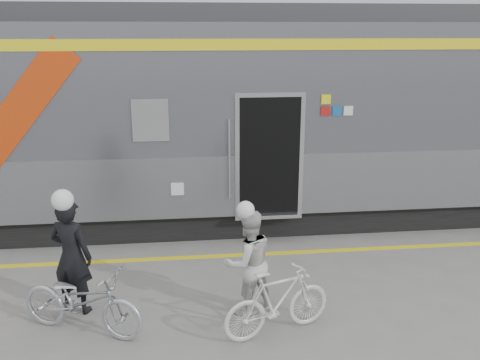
{
  "coord_description": "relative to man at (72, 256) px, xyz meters",
  "views": [
    {
      "loc": [
        -0.56,
        -5.7,
        3.69
      ],
      "look_at": [
        0.26,
        1.6,
        1.5
      ],
      "focal_mm": 38.0,
      "sensor_mm": 36.0,
      "label": 1
    }
  ],
  "objects": [
    {
      "name": "helmet_woman",
      "position": [
        2.32,
        -0.3,
        0.77
      ],
      "size": [
        0.23,
        0.23,
        0.23
      ],
      "primitive_type": "sphere",
      "color": "white",
      "rests_on": "woman"
    },
    {
      "name": "man",
      "position": [
        0.0,
        0.0,
        0.0
      ],
      "size": [
        0.69,
        0.59,
        1.61
      ],
      "primitive_type": "imported",
      "rotation": [
        0.0,
        0.0,
        2.73
      ],
      "color": "black",
      "rests_on": "ground"
    },
    {
      "name": "safety_strip",
      "position": [
        2.09,
        1.49,
        -0.8
      ],
      "size": [
        24.0,
        0.12,
        0.01
      ],
      "primitive_type": "cube",
      "color": "yellow",
      "rests_on": "ground"
    },
    {
      "name": "bicycle_right",
      "position": [
        2.62,
        -0.85,
        -0.36
      ],
      "size": [
        1.52,
        0.86,
        0.88
      ],
      "primitive_type": "imported",
      "rotation": [
        0.0,
        0.0,
        1.89
      ],
      "color": "silver",
      "rests_on": "ground"
    },
    {
      "name": "train",
      "position": [
        0.8,
        3.53,
        1.25
      ],
      "size": [
        24.0,
        3.17,
        4.1
      ],
      "color": "black",
      "rests_on": "ground"
    },
    {
      "name": "ground",
      "position": [
        2.09,
        -0.66,
        -0.8
      ],
      "size": [
        90.0,
        90.0,
        0.0
      ],
      "primitive_type": "plane",
      "color": "slate",
      "rests_on": "ground"
    },
    {
      "name": "helmet_man",
      "position": [
        0.0,
        0.0,
        0.94
      ],
      "size": [
        0.28,
        0.28,
        0.28
      ],
      "primitive_type": "sphere",
      "color": "white",
      "rests_on": "man"
    },
    {
      "name": "bicycle_left",
      "position": [
        0.2,
        -0.55,
        -0.36
      ],
      "size": [
        1.78,
        1.21,
        0.88
      ],
      "primitive_type": "imported",
      "rotation": [
        0.0,
        0.0,
        1.16
      ],
      "color": "#B7BABF",
      "rests_on": "ground"
    },
    {
      "name": "woman",
      "position": [
        2.32,
        -0.3,
        -0.08
      ],
      "size": [
        0.85,
        0.75,
        1.45
      ],
      "primitive_type": "imported",
      "rotation": [
        0.0,
        0.0,
        3.47
      ],
      "color": "beige",
      "rests_on": "ground"
    }
  ]
}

